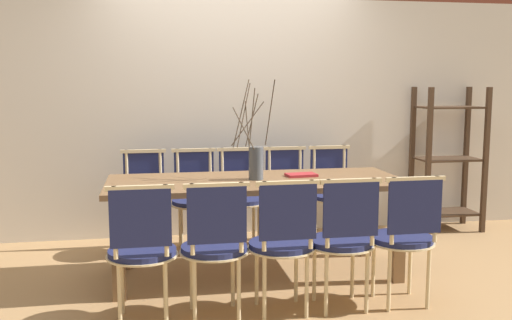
{
  "coord_description": "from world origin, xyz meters",
  "views": [
    {
      "loc": [
        -0.76,
        -4.23,
        1.5
      ],
      "look_at": [
        0.0,
        0.0,
        0.91
      ],
      "focal_mm": 40.0,
      "sensor_mm": 36.0,
      "label": 1
    }
  ],
  "objects_px": {
    "book_stack": "(301,175)",
    "chair_far_center": "(240,194)",
    "vase_centerpiece": "(255,160)",
    "dining_table": "(256,193)",
    "shelving_rack": "(448,160)",
    "chair_near_center": "(283,240)"
  },
  "relations": [
    {
      "from": "dining_table",
      "to": "book_stack",
      "type": "bearing_deg",
      "value": 12.08
    },
    {
      "from": "dining_table",
      "to": "chair_far_center",
      "type": "relative_size",
      "value": 2.5
    },
    {
      "from": "book_stack",
      "to": "shelving_rack",
      "type": "height_order",
      "value": "shelving_rack"
    },
    {
      "from": "chair_near_center",
      "to": "chair_far_center",
      "type": "relative_size",
      "value": 1.0
    },
    {
      "from": "vase_centerpiece",
      "to": "shelving_rack",
      "type": "xyz_separation_m",
      "value": [
        2.17,
        1.04,
        -0.19
      ]
    },
    {
      "from": "dining_table",
      "to": "chair_near_center",
      "type": "relative_size",
      "value": 2.5
    },
    {
      "from": "dining_table",
      "to": "chair_far_center",
      "type": "xyz_separation_m",
      "value": [
        -0.0,
        0.78,
        -0.16
      ]
    },
    {
      "from": "chair_near_center",
      "to": "vase_centerpiece",
      "type": "xyz_separation_m",
      "value": [
        -0.04,
        0.78,
        0.41
      ]
    },
    {
      "from": "vase_centerpiece",
      "to": "book_stack",
      "type": "distance_m",
      "value": 0.42
    },
    {
      "from": "chair_far_center",
      "to": "book_stack",
      "type": "bearing_deg",
      "value": 118.79
    },
    {
      "from": "chair_near_center",
      "to": "book_stack",
      "type": "height_order",
      "value": "chair_near_center"
    },
    {
      "from": "book_stack",
      "to": "chair_far_center",
      "type": "bearing_deg",
      "value": 118.79
    },
    {
      "from": "chair_near_center",
      "to": "vase_centerpiece",
      "type": "bearing_deg",
      "value": 92.89
    },
    {
      "from": "dining_table",
      "to": "vase_centerpiece",
      "type": "xyz_separation_m",
      "value": [
        -0.0,
        0.0,
        0.25
      ]
    },
    {
      "from": "chair_far_center",
      "to": "vase_centerpiece",
      "type": "distance_m",
      "value": 0.88
    },
    {
      "from": "chair_near_center",
      "to": "chair_far_center",
      "type": "distance_m",
      "value": 1.55
    },
    {
      "from": "shelving_rack",
      "to": "dining_table",
      "type": "bearing_deg",
      "value": -154.22
    },
    {
      "from": "dining_table",
      "to": "chair_near_center",
      "type": "bearing_deg",
      "value": -87.46
    },
    {
      "from": "chair_far_center",
      "to": "book_stack",
      "type": "relative_size",
      "value": 3.62
    },
    {
      "from": "chair_near_center",
      "to": "shelving_rack",
      "type": "distance_m",
      "value": 2.81
    },
    {
      "from": "chair_far_center",
      "to": "vase_centerpiece",
      "type": "height_order",
      "value": "vase_centerpiece"
    },
    {
      "from": "dining_table",
      "to": "shelving_rack",
      "type": "distance_m",
      "value": 2.41
    }
  ]
}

